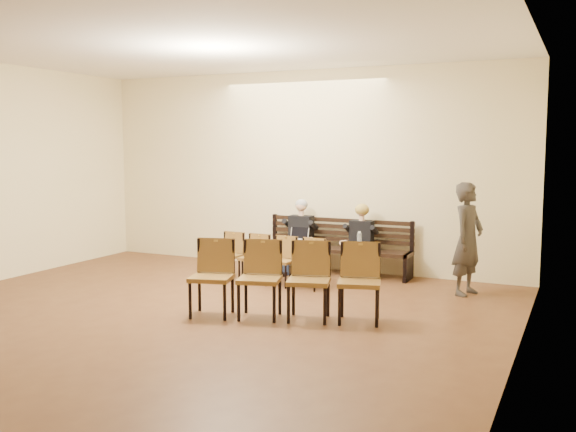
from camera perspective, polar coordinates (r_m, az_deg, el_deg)
name	(u,v)px	position (r m, az deg, el deg)	size (l,w,h in m)	color
ground	(122,344)	(7.48, -14.56, -10.98)	(10.00, 10.00, 0.00)	brown
room_walls	(159,116)	(7.77, -11.35, 8.71)	(8.02, 10.01, 3.51)	beige
bench	(336,261)	(11.00, 4.26, -4.00)	(2.60, 0.90, 0.45)	black
seated_man	(299,238)	(11.07, 0.98, -1.96)	(0.50, 0.69, 1.20)	black
seated_woman	(359,245)	(10.68, 6.37, -2.60)	(0.47, 0.65, 1.09)	black
laptop	(296,241)	(10.90, 0.75, -2.23)	(0.34, 0.26, 0.24)	silver
water_bottle	(359,246)	(10.42, 6.36, -2.66)	(0.08, 0.08, 0.25)	silver
bag	(273,265)	(11.07, -1.38, -4.35)	(0.39, 0.26, 0.28)	black
passerby	(468,230)	(9.73, 15.72, -1.24)	(0.70, 0.46, 1.91)	#332E29
chair_row_front	(267,260)	(10.17, -1.88, -3.91)	(1.88, 0.42, 0.77)	brown
chair_row_back	(284,280)	(8.13, -0.36, -5.75)	(2.41, 0.54, 0.99)	brown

